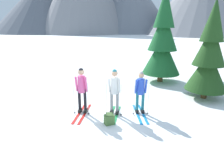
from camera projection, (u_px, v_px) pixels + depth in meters
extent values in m
plane|color=white|center=(109.00, 112.00, 7.85)|extent=(400.00, 400.00, 0.00)
cube|color=red|center=(85.00, 113.00, 7.70)|extent=(0.35, 1.77, 0.02)
cube|color=red|center=(79.00, 113.00, 7.73)|extent=(0.35, 1.77, 0.02)
cube|color=black|center=(86.00, 111.00, 7.78)|extent=(0.15, 0.27, 0.12)
cylinder|color=black|center=(85.00, 100.00, 7.64)|extent=(0.11, 0.11, 0.84)
cube|color=black|center=(80.00, 110.00, 7.80)|extent=(0.15, 0.27, 0.12)
cylinder|color=black|center=(79.00, 99.00, 7.67)|extent=(0.11, 0.11, 0.84)
cylinder|color=#E55193|center=(82.00, 84.00, 7.48)|extent=(0.28, 0.28, 0.63)
sphere|color=tan|center=(81.00, 72.00, 7.35)|extent=(0.23, 0.23, 0.23)
sphere|color=black|center=(81.00, 70.00, 7.33)|extent=(0.17, 0.17, 0.17)
cylinder|color=#E55193|center=(86.00, 84.00, 7.39)|extent=(0.11, 0.21, 0.60)
cylinder|color=#E55193|center=(76.00, 84.00, 7.44)|extent=(0.11, 0.21, 0.60)
cylinder|color=#A5A5AD|center=(88.00, 99.00, 7.43)|extent=(0.02, 0.02, 1.26)
cylinder|color=black|center=(89.00, 113.00, 7.59)|extent=(0.07, 0.07, 0.01)
cylinder|color=#A5A5AD|center=(74.00, 99.00, 7.49)|extent=(0.02, 0.02, 1.26)
cylinder|color=black|center=(75.00, 113.00, 7.66)|extent=(0.07, 0.07, 0.01)
cube|color=#99661E|center=(83.00, 82.00, 7.63)|extent=(0.28, 0.20, 0.36)
cube|color=green|center=(117.00, 115.00, 7.60)|extent=(0.38, 1.56, 0.02)
cube|color=green|center=(111.00, 114.00, 7.63)|extent=(0.38, 1.56, 0.02)
cube|color=black|center=(117.00, 112.00, 7.67)|extent=(0.16, 0.28, 0.12)
cylinder|color=gray|center=(117.00, 101.00, 7.54)|extent=(0.11, 0.11, 0.83)
cube|color=black|center=(112.00, 112.00, 7.71)|extent=(0.16, 0.28, 0.12)
cylinder|color=gray|center=(112.00, 101.00, 7.57)|extent=(0.11, 0.11, 0.83)
cylinder|color=white|center=(115.00, 85.00, 7.38)|extent=(0.28, 0.28, 0.62)
sphere|color=tan|center=(115.00, 73.00, 7.25)|extent=(0.22, 0.22, 0.22)
sphere|color=#1E6B7A|center=(115.00, 72.00, 7.23)|extent=(0.17, 0.17, 0.17)
cylinder|color=white|center=(119.00, 86.00, 7.29)|extent=(0.12, 0.21, 0.59)
cylinder|color=white|center=(109.00, 85.00, 7.35)|extent=(0.12, 0.21, 0.59)
cylinder|color=#A5A5AD|center=(121.00, 101.00, 7.32)|extent=(0.02, 0.02, 1.24)
cylinder|color=black|center=(121.00, 115.00, 7.48)|extent=(0.07, 0.07, 0.01)
cylinder|color=#A5A5AD|center=(106.00, 100.00, 7.40)|extent=(0.02, 0.02, 1.24)
cylinder|color=black|center=(107.00, 114.00, 7.57)|extent=(0.07, 0.07, 0.01)
cube|color=#384C99|center=(115.00, 83.00, 7.53)|extent=(0.29, 0.21, 0.36)
cube|color=#1E84D1|center=(143.00, 114.00, 7.68)|extent=(0.17, 1.71, 0.02)
cube|color=#1E84D1|center=(137.00, 114.00, 7.67)|extent=(0.17, 1.71, 0.02)
cube|color=black|center=(142.00, 111.00, 7.76)|extent=(0.12, 0.26, 0.12)
cylinder|color=#1E6B7A|center=(143.00, 101.00, 7.64)|extent=(0.11, 0.11, 0.78)
cube|color=black|center=(137.00, 111.00, 7.75)|extent=(0.12, 0.26, 0.12)
cylinder|color=#1E6B7A|center=(137.00, 101.00, 7.62)|extent=(0.11, 0.11, 0.78)
cylinder|color=blue|center=(141.00, 86.00, 7.47)|extent=(0.28, 0.28, 0.59)
sphere|color=tan|center=(141.00, 75.00, 7.34)|extent=(0.21, 0.21, 0.21)
sphere|color=gray|center=(141.00, 74.00, 7.32)|extent=(0.16, 0.16, 0.16)
cylinder|color=blue|center=(146.00, 86.00, 7.41)|extent=(0.09, 0.20, 0.56)
cylinder|color=blue|center=(136.00, 87.00, 7.39)|extent=(0.09, 0.20, 0.56)
cylinder|color=#A5A5AD|center=(148.00, 100.00, 7.45)|extent=(0.02, 0.02, 1.17)
cylinder|color=black|center=(148.00, 113.00, 7.60)|extent=(0.07, 0.07, 0.01)
cylinder|color=#A5A5AD|center=(134.00, 101.00, 7.42)|extent=(0.02, 0.02, 1.17)
cylinder|color=black|center=(133.00, 114.00, 7.57)|extent=(0.07, 0.07, 0.01)
cube|color=#384C99|center=(140.00, 84.00, 7.62)|extent=(0.27, 0.17, 0.36)
cylinder|color=#51381E|center=(205.00, 89.00, 9.21)|extent=(0.26, 0.26, 0.84)
cone|color=#1E4219|center=(207.00, 70.00, 8.96)|extent=(1.80, 1.80, 1.78)
cone|color=#1E4219|center=(211.00, 45.00, 8.63)|extent=(1.38, 1.38, 1.78)
cone|color=#1E4219|center=(214.00, 20.00, 8.33)|extent=(0.98, 0.98, 1.78)
cylinder|color=#51381E|center=(160.00, 73.00, 11.85)|extent=(0.31, 0.31, 1.01)
cone|color=#195628|center=(162.00, 55.00, 11.55)|extent=(2.16, 2.16, 2.13)
cone|color=#195628|center=(163.00, 31.00, 11.16)|extent=(1.65, 1.65, 2.13)
cone|color=#195628|center=(165.00, 7.00, 10.80)|extent=(1.18, 1.18, 2.13)
cylinder|color=#51381E|center=(206.00, 75.00, 12.07)|extent=(0.20, 0.20, 0.63)
cone|color=#195628|center=(207.00, 64.00, 11.88)|extent=(1.36, 1.36, 1.34)
cone|color=#195628|center=(209.00, 50.00, 11.64)|extent=(1.03, 1.03, 1.34)
cone|color=#195628|center=(211.00, 36.00, 11.41)|extent=(0.74, 0.74, 1.34)
cube|color=#4C7238|center=(109.00, 120.00, 6.87)|extent=(0.39, 0.34, 0.34)
cube|color=#39562A|center=(109.00, 114.00, 6.81)|extent=(0.22, 0.28, 0.04)
cone|color=slate|center=(46.00, 5.00, 74.60)|extent=(39.81, 39.81, 19.84)
cone|color=slate|center=(127.00, 1.00, 73.78)|extent=(35.21, 35.21, 22.39)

